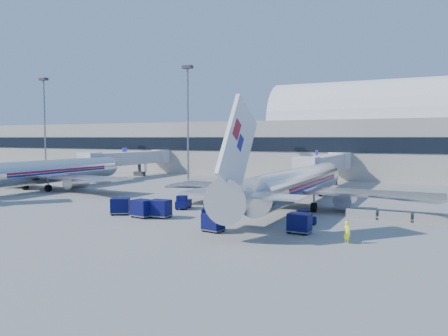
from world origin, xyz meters
The scene contains 21 objects.
ground centered at (0.00, 0.00, 0.00)m, with size 260.00×260.00×0.00m, color gray.
terminal centered at (-13.60, 55.96, 7.52)m, with size 170.00×28.15×21.00m.
airliner_main centered at (10.00, 4.51, 2.93)m, with size 32.00×37.26×12.07m.
airliner_mid centered at (-32.00, 4.51, 2.93)m, with size 32.00×37.26×12.07m.
jetbridge_near centered at (7.60, 30.81, 3.93)m, with size 4.40×27.50×6.25m.
jetbridge_mid centered at (-34.40, 30.81, 3.93)m, with size 4.40×27.50×6.25m.
mast_far_west centered at (-60.00, 30.00, 14.79)m, with size 2.00×1.20×22.60m.
mast_west centered at (-20.00, 30.00, 14.79)m, with size 2.00×1.20×22.60m.
barrier_near centered at (18.00, 2.00, 0.45)m, with size 3.00×0.55×0.90m, color #9E9E96.
barrier_mid centered at (21.30, 2.00, 0.45)m, with size 3.00×0.55×0.90m, color #9E9E96.
barrier_far centered at (24.60, 2.00, 0.45)m, with size 3.00×0.55×0.90m, color #9E9E96.
tug_lead centered at (4.00, -4.76, 0.74)m, with size 2.77×2.25×1.61m.
tug_right centered at (13.60, -3.29, 0.60)m, with size 2.21×2.03×1.31m.
tug_left centered at (-1.86, -1.11, 0.75)m, with size 1.79×2.74×1.65m.
cart_train_a centered at (-0.95, -7.11, 1.01)m, with size 2.24×1.76×1.89m.
cart_train_b centered at (-2.75, -7.81, 1.01)m, with size 2.38×1.96×1.89m.
cart_train_c centered at (-5.97, -7.46, 0.97)m, with size 2.57×2.40×1.81m.
cart_solo_near centered at (7.22, -10.63, 0.87)m, with size 2.05×1.69×1.63m.
cart_solo_far centered at (14.33, -7.79, 0.95)m, with size 2.07×1.61×1.77m.
cart_open_red centered at (-6.15, -6.89, 0.40)m, with size 2.41×1.98×0.56m.
ramp_worker centered at (18.78, -9.63, 0.90)m, with size 0.66×0.43×1.81m, color #D3EF19.
Camera 1 is at (25.31, -44.74, 8.43)m, focal length 35.00 mm.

